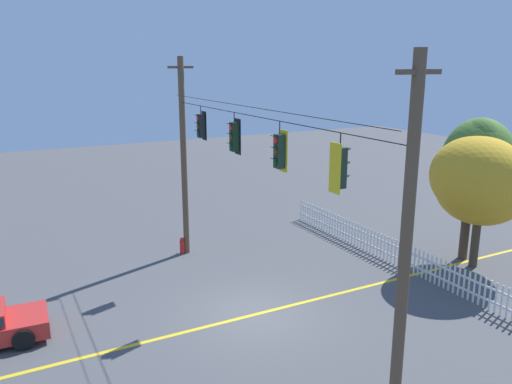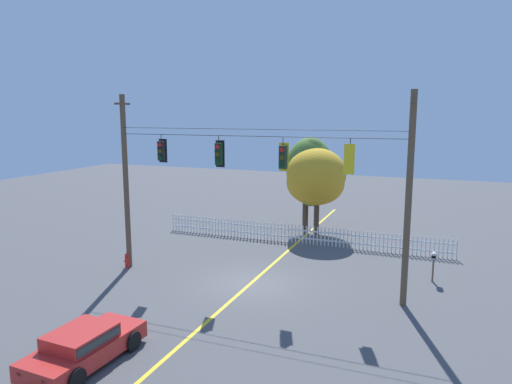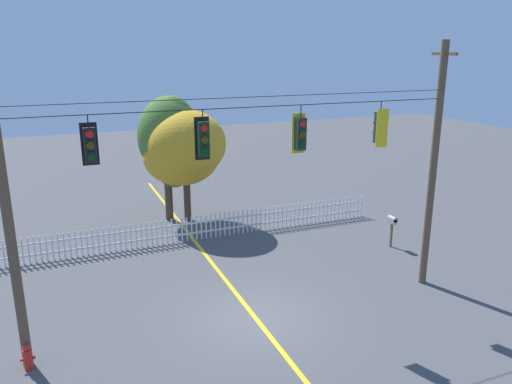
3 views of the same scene
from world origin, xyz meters
The scene contains 13 objects.
ground centered at (0.00, 0.00, 0.00)m, with size 80.00×80.00×0.00m, color #4C4C4F.
lane_centerline_stripe centered at (0.00, 0.00, 0.00)m, with size 0.16×36.00×0.01m, color gold.
signal_support_span centered at (0.00, 0.00, 4.39)m, with size 13.60×1.10×8.59m.
traffic_signal_eastbound_side centered at (-4.55, 0.01, 5.94)m, with size 0.43×0.38×1.33m.
traffic_signal_westbound_side centered at (-1.54, 0.01, 5.89)m, with size 0.43×0.38×1.43m.
traffic_signal_northbound_primary centered at (1.48, 0.01, 5.85)m, with size 0.43×0.38×1.47m.
traffic_signal_southbound_primary centered at (4.33, -0.01, 5.87)m, with size 0.43×0.38×1.45m.
white_picket_fence centered at (0.14, 7.29, 0.56)m, with size 17.44×0.06×1.11m.
autumn_maple_near_fence centered at (-0.10, 10.47, 4.08)m, with size 3.09×2.98×6.18m.
autumn_maple_mid centered at (0.41, 9.96, 3.63)m, with size 3.92×3.84×5.55m.
parked_car centered at (-2.18, -8.36, 0.60)m, with size 2.03×4.04×1.15m.
fire_hydrant centered at (-6.65, -0.22, 0.37)m, with size 0.38×0.22×0.75m.
roadside_mailbox centered at (7.72, 3.31, 1.13)m, with size 0.25×0.44×1.39m.
Camera 2 is at (7.77, -19.00, 7.68)m, focal length 33.00 mm.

